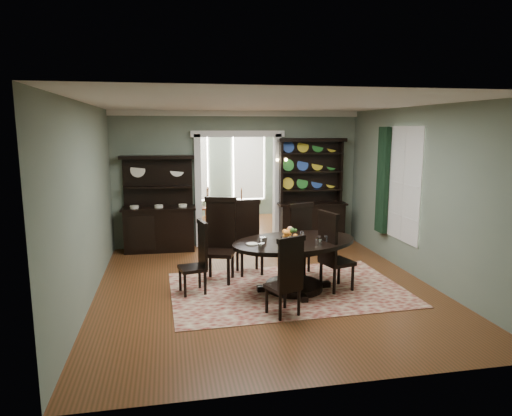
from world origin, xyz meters
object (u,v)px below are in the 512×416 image
(welsh_dresser, at_px, (311,206))
(sideboard, at_px, (159,218))
(dining_table, at_px, (294,256))
(parlor_table, at_px, (235,212))

(welsh_dresser, bearing_deg, sideboard, -177.72)
(dining_table, relative_size, welsh_dresser, 0.99)
(dining_table, xyz_separation_m, parlor_table, (-0.28, 4.70, -0.12))
(dining_table, relative_size, sideboard, 1.16)
(sideboard, bearing_deg, welsh_dresser, 1.22)
(sideboard, distance_m, welsh_dresser, 3.40)
(sideboard, xyz_separation_m, parlor_table, (1.91, 1.76, -0.25))
(parlor_table, bearing_deg, sideboard, -137.37)
(sideboard, bearing_deg, dining_table, -51.74)
(sideboard, xyz_separation_m, welsh_dresser, (3.40, -0.02, 0.16))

